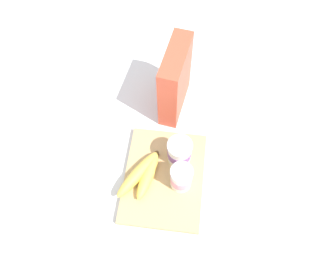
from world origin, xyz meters
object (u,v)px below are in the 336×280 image
object	(u,v)px
cereal_box	(176,81)
yogurt_cup_back	(181,178)
cutting_board	(164,178)
banana_bunch	(142,175)
yogurt_cup_front	(180,152)

from	to	relation	value
cereal_box	yogurt_cup_back	xyz separation A→B (m)	(0.29, 0.05, -0.05)
cutting_board	yogurt_cup_back	size ratio (longest dim) A/B	3.22
cutting_board	banana_bunch	distance (m)	0.07
yogurt_cup_back	banana_bunch	bearing A→B (deg)	-93.55
banana_bunch	cereal_box	bearing A→B (deg)	166.73
cutting_board	yogurt_cup_front	size ratio (longest dim) A/B	3.47
yogurt_cup_front	banana_bunch	xyz separation A→B (m)	(0.07, -0.10, -0.03)
cutting_board	banana_bunch	bearing A→B (deg)	-82.16
cereal_box	banana_bunch	size ratio (longest dim) A/B	1.44
yogurt_cup_back	cereal_box	bearing A→B (deg)	-170.81
yogurt_cup_back	banana_bunch	xyz separation A→B (m)	(-0.01, -0.11, -0.03)
yogurt_cup_front	banana_bunch	distance (m)	0.13
cereal_box	cutting_board	bearing A→B (deg)	-172.30
cutting_board	cereal_box	xyz separation A→B (m)	(-0.28, 0.00, 0.11)
cereal_box	banana_bunch	xyz separation A→B (m)	(0.29, -0.07, -0.08)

